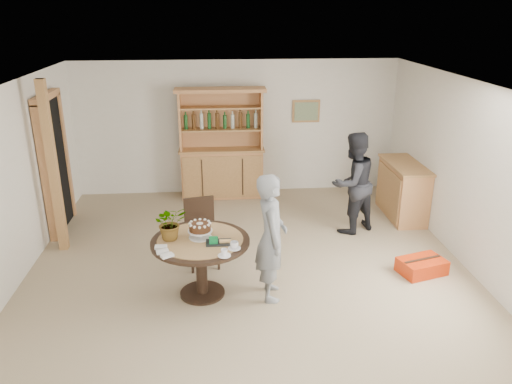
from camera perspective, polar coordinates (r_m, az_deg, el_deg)
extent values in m
plane|color=tan|center=(6.65, -0.63, -10.25)|extent=(7.00, 7.00, 0.00)
cube|color=white|center=(9.46, -2.20, 7.34)|extent=(6.00, 0.04, 2.50)
cube|color=white|center=(6.98, 24.73, 0.60)|extent=(0.04, 7.00, 2.50)
cube|color=white|center=(5.79, -0.73, 11.54)|extent=(6.00, 7.00, 0.04)
cube|color=tan|center=(9.51, 5.74, 9.18)|extent=(0.52, 0.03, 0.42)
cube|color=#59724C|center=(9.49, 5.76, 9.15)|extent=(0.44, 0.02, 0.34)
cube|color=black|center=(8.44, -22.05, 2.80)|extent=(0.10, 0.90, 2.10)
cube|color=tan|center=(7.98, -22.90, 1.72)|extent=(0.12, 0.10, 2.10)
cube|color=tan|center=(8.90, -21.04, 3.79)|extent=(0.12, 0.10, 2.10)
cube|color=tan|center=(8.20, -22.92, 10.01)|extent=(0.12, 1.10, 0.10)
cube|color=tan|center=(7.59, -22.18, 2.48)|extent=(0.12, 0.12, 2.50)
cube|color=tan|center=(9.42, -3.88, 2.19)|extent=(1.50, 0.50, 0.90)
cube|color=tan|center=(9.28, -3.95, 4.95)|extent=(1.56, 0.54, 0.04)
cube|color=tan|center=(9.25, -4.05, 8.40)|extent=(1.50, 0.04, 1.06)
cube|color=tan|center=(9.12, -8.66, 8.05)|extent=(0.04, 0.34, 1.06)
cube|color=tan|center=(9.14, 0.60, 8.30)|extent=(0.04, 0.34, 1.06)
cube|color=tan|center=(9.14, -4.00, 7.16)|extent=(1.44, 0.32, 0.03)
cube|color=tan|center=(9.05, -4.07, 9.62)|extent=(1.44, 0.32, 0.03)
cube|color=tan|center=(9.00, -4.12, 11.56)|extent=(1.62, 0.40, 0.06)
cylinder|color=#194C1E|center=(9.11, -7.58, 7.99)|extent=(0.07, 0.07, 0.28)
cylinder|color=#4C2D14|center=(9.11, -6.57, 8.03)|extent=(0.07, 0.07, 0.28)
cylinder|color=#B2BFB2|center=(9.10, -5.55, 8.06)|extent=(0.07, 0.07, 0.28)
cylinder|color=#194C1E|center=(9.10, -4.54, 8.09)|extent=(0.07, 0.07, 0.28)
cylinder|color=#4C2D14|center=(9.10, -3.52, 8.12)|extent=(0.07, 0.07, 0.28)
cylinder|color=#B2BFB2|center=(9.11, -2.50, 8.15)|extent=(0.07, 0.07, 0.28)
cylinder|color=#194C1E|center=(9.12, -1.49, 8.17)|extent=(0.07, 0.07, 0.28)
cylinder|color=#4C2D14|center=(9.13, -0.47, 8.19)|extent=(0.07, 0.07, 0.28)
cube|color=tan|center=(8.82, 16.42, 0.09)|extent=(0.50, 1.20, 0.90)
cube|color=tan|center=(8.68, 16.73, 3.00)|extent=(0.54, 1.26, 0.04)
cylinder|color=black|center=(6.09, -6.38, -5.64)|extent=(1.20, 1.20, 0.04)
cylinder|color=black|center=(6.26, -6.24, -8.68)|extent=(0.14, 0.14, 0.70)
cylinder|color=black|center=(6.44, -6.12, -11.36)|extent=(0.56, 0.56, 0.03)
cylinder|color=tan|center=(6.08, -6.39, -5.43)|extent=(1.04, 1.04, 0.01)
cube|color=black|center=(6.89, -6.15, -4.99)|extent=(0.50, 0.50, 0.04)
cube|color=black|center=(6.96, -6.52, -2.48)|extent=(0.42, 0.12, 0.46)
cube|color=black|center=(6.87, -6.59, -0.79)|extent=(0.42, 0.13, 0.05)
cube|color=black|center=(6.81, -7.29, -7.54)|extent=(0.03, 0.04, 0.44)
cube|color=black|center=(6.86, -4.31, -7.18)|extent=(0.04, 0.04, 0.44)
cube|color=black|center=(7.12, -7.78, -6.22)|extent=(0.03, 0.03, 0.44)
cube|color=black|center=(7.18, -4.93, -5.89)|extent=(0.03, 0.03, 0.44)
cylinder|color=white|center=(6.12, -6.38, -5.14)|extent=(0.28, 0.28, 0.01)
cylinder|color=white|center=(6.10, -6.39, -4.80)|extent=(0.05, 0.05, 0.08)
cylinder|color=white|center=(6.08, -6.41, -4.42)|extent=(0.30, 0.30, 0.01)
cylinder|color=#482C14|center=(6.06, -6.43, -3.99)|extent=(0.26, 0.26, 0.09)
cylinder|color=white|center=(6.05, -6.45, -3.59)|extent=(0.08, 0.08, 0.01)
sphere|color=white|center=(6.04, -5.31, -3.57)|extent=(0.04, 0.04, 0.04)
sphere|color=white|center=(6.10, -5.46, -3.35)|extent=(0.04, 0.04, 0.04)
sphere|color=white|center=(6.14, -5.86, -3.19)|extent=(0.04, 0.04, 0.04)
sphere|color=white|center=(6.16, -6.42, -3.15)|extent=(0.04, 0.04, 0.04)
sphere|color=white|center=(6.14, -6.98, -3.22)|extent=(0.04, 0.04, 0.04)
sphere|color=white|center=(6.11, -7.41, -3.40)|extent=(0.04, 0.04, 0.04)
sphere|color=white|center=(6.05, -7.58, -3.63)|extent=(0.04, 0.04, 0.04)
sphere|color=white|center=(6.00, -7.45, -3.86)|extent=(0.04, 0.04, 0.04)
sphere|color=white|center=(5.95, -7.05, -4.02)|extent=(0.04, 0.04, 0.04)
sphere|color=white|center=(5.94, -6.47, -4.07)|extent=(0.04, 0.04, 0.04)
sphere|color=white|center=(5.95, -5.89, -3.99)|extent=(0.04, 0.04, 0.04)
sphere|color=white|center=(5.99, -5.46, -3.81)|extent=(0.04, 0.04, 0.04)
imported|color=#3F7233|center=(6.06, -9.77, -3.47)|extent=(0.47, 0.44, 0.42)
cube|color=black|center=(5.96, -4.29, -5.78)|extent=(0.30, 0.20, 0.01)
cube|color=#0D7A36|center=(5.95, -4.88, -5.50)|extent=(0.10, 0.10, 0.06)
cube|color=#0D7A36|center=(5.93, -4.89, -5.20)|extent=(0.11, 0.02, 0.01)
cylinder|color=white|center=(5.82, -2.49, -6.44)|extent=(0.15, 0.15, 0.01)
imported|color=white|center=(5.80, -2.50, -6.06)|extent=(0.10, 0.10, 0.08)
cylinder|color=white|center=(5.67, -3.64, -7.25)|extent=(0.15, 0.15, 0.01)
imported|color=white|center=(5.65, -3.65, -6.88)|extent=(0.08, 0.08, 0.07)
cube|color=white|center=(5.93, -10.81, -6.19)|extent=(0.14, 0.08, 0.03)
cube|color=white|center=(5.82, -10.63, -6.72)|extent=(0.16, 0.11, 0.03)
cube|color=white|center=(5.72, -10.12, -7.16)|extent=(0.16, 0.14, 0.03)
imported|color=slate|center=(6.00, 1.75, -5.21)|extent=(0.39, 0.59, 1.60)
imported|color=black|center=(7.92, 11.00, 1.02)|extent=(0.98, 0.91, 1.62)
cube|color=red|center=(7.18, 18.41, -8.04)|extent=(0.69, 0.55, 0.20)
cube|color=black|center=(7.13, 18.51, -7.30)|extent=(0.55, 0.20, 0.01)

